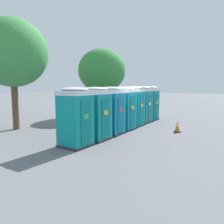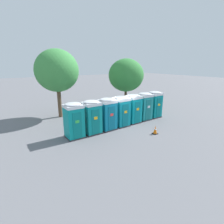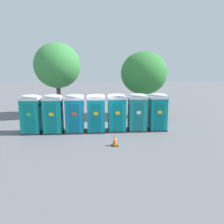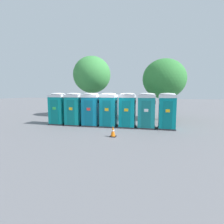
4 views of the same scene
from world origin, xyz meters
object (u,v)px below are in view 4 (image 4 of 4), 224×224
Objects in this scene: portapotty_2 at (91,109)px; street_tree_1 at (92,75)px; portapotty_4 at (127,110)px; street_tree_0 at (164,79)px; portapotty_5 at (147,110)px; portapotty_0 at (58,108)px; portapotty_6 at (167,111)px; traffic_cone at (113,131)px; portapotty_1 at (74,109)px; portapotty_3 at (109,110)px.

portapotty_2 is 6.64m from street_tree_1.
portapotty_2 is 1.00× the size of portapotty_4.
street_tree_1 reaches higher than street_tree_0.
portapotty_5 is at bearing -39.75° from street_tree_1.
portapotty_5 is (6.98, 0.32, -0.00)m from portapotty_0.
portapotty_6 is 0.40× the size of street_tree_1.
portapotty_0 is 6.02m from traffic_cone.
portapotty_2 is at bearing -176.69° from portapotty_6.
street_tree_1 is (-6.26, 5.20, 3.16)m from portapotty_5.
portapotty_1 is 8.63m from street_tree_0.
portapotty_5 is at bearing 3.45° from portapotty_4.
portapotty_2 and portapotty_6 have the same top height.
portapotty_0 is 1.00× the size of portapotty_3.
portapotty_0 and portapotty_2 have the same top height.
street_tree_1 reaches higher than traffic_cone.
traffic_cone is (4.56, -8.25, -4.13)m from street_tree_1.
traffic_cone is at bearing -134.83° from portapotty_6.
portapotty_4 is 5.75m from street_tree_0.
portapotty_5 is 0.45× the size of street_tree_0.
portapotty_3 reaches higher than traffic_cone.
portapotty_3 is at bearing -175.91° from portapotty_5.
portapotty_0 is at bearing -178.63° from portapotty_2.
portapotty_0 is 6.99m from portapotty_5.
portapotty_6 is (2.79, 0.15, 0.00)m from portapotty_4.
portapotty_1 is 0.45× the size of street_tree_0.
street_tree_0 reaches higher than portapotty_0.
portapotty_1 is 1.00× the size of portapotty_2.
portapotty_6 is 3.97× the size of traffic_cone.
portapotty_6 is at bearing -87.56° from street_tree_0.
portapotty_5 is at bearing -105.49° from street_tree_0.
portapotty_4 is at bearing 84.21° from traffic_cone.
portapotty_2 reaches higher than traffic_cone.
portapotty_1 is 5.59m from portapotty_5.
street_tree_0 is (5.40, 4.63, 2.52)m from portapotty_2.
street_tree_0 is (8.19, 4.70, 2.52)m from portapotty_0.
street_tree_1 reaches higher than portapotty_1.
portapotty_4 is at bearing -47.41° from street_tree_1.
portapotty_6 is 5.00m from street_tree_0.
portapotty_1 and portapotty_3 have the same top height.
portapotty_6 is (4.18, 0.27, 0.00)m from portapotty_3.
traffic_cone is at bearing -95.79° from portapotty_4.
portapotty_1 is at bearing -177.62° from portapotty_2.
portapotty_6 is at bearing 3.07° from portapotty_4.
portapotty_4 and portapotty_6 have the same top height.
portapotty_0 is 0.40× the size of street_tree_1.
street_tree_1 is at bearing 173.66° from street_tree_0.
portapotty_0 is 1.00× the size of portapotty_5.
street_tree_0 reaches higher than portapotty_6.
portapotty_3 is at bearing 2.36° from portapotty_1.
portapotty_6 is at bearing 3.31° from portapotty_2.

